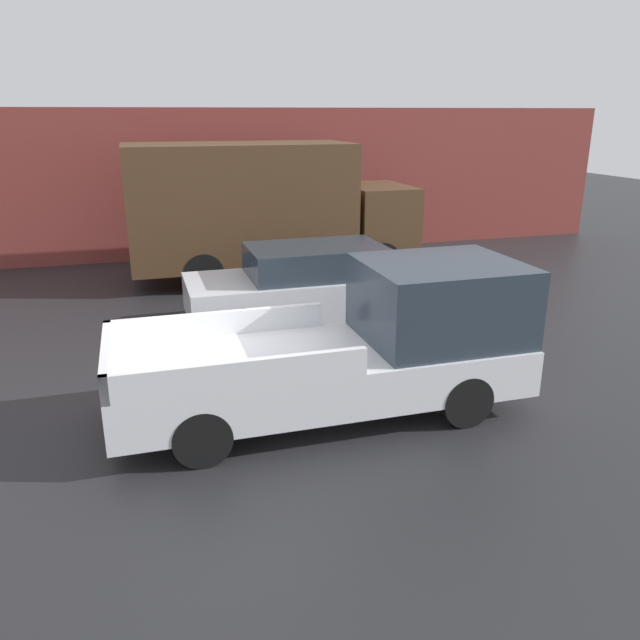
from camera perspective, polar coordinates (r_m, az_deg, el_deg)
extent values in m
plane|color=#232326|center=(9.32, -9.40, -7.46)|extent=(60.00, 60.00, 0.00)
cube|color=brown|center=(18.41, -13.97, 11.84)|extent=(28.00, 0.15, 4.16)
cube|color=silver|center=(8.66, 0.10, -4.61)|extent=(5.66, 2.04, 0.64)
cube|color=#28333D|center=(9.00, 10.88, 1.82)|extent=(2.15, 1.91, 1.10)
cube|color=silver|center=(9.13, -9.35, -0.31)|extent=(3.11, 0.10, 0.35)
cube|color=silver|center=(7.33, -7.31, -4.99)|extent=(3.11, 0.10, 0.35)
cube|color=silver|center=(8.17, -18.96, -3.37)|extent=(0.10, 2.04, 0.35)
cylinder|color=black|center=(10.13, 8.18, -3.00)|extent=(0.72, 0.26, 0.72)
cylinder|color=black|center=(8.67, 13.14, -7.14)|extent=(0.72, 0.26, 0.72)
cylinder|color=black|center=(9.30, -12.00, -5.23)|extent=(0.72, 0.26, 0.72)
cylinder|color=black|center=(7.68, -10.75, -10.46)|extent=(0.72, 0.26, 0.72)
cube|color=silver|center=(12.27, -1.03, 2.55)|extent=(4.73, 1.89, 0.70)
cube|color=#28333D|center=(12.15, -0.40, 5.48)|extent=(2.60, 1.66, 0.57)
cylinder|color=black|center=(13.56, 3.99, 2.78)|extent=(0.76, 0.22, 0.76)
cylinder|color=black|center=(12.07, 6.79, 0.69)|extent=(0.76, 0.22, 0.76)
cylinder|color=black|center=(12.86, -8.35, 1.74)|extent=(0.76, 0.22, 0.76)
cylinder|color=black|center=(11.27, -7.06, -0.61)|extent=(0.76, 0.22, 0.76)
cube|color=#4C331E|center=(16.88, 5.19, 9.18)|extent=(1.57, 2.40, 1.77)
cube|color=#4C331E|center=(15.82, -7.34, 10.53)|extent=(5.43, 2.52, 2.88)
cylinder|color=black|center=(17.97, 2.93, 7.00)|extent=(0.94, 0.30, 0.94)
cylinder|color=black|center=(15.91, 5.63, 5.43)|extent=(0.94, 0.30, 0.94)
cylinder|color=black|center=(17.03, -11.48, 6.02)|extent=(0.94, 0.30, 0.94)
cylinder|color=black|center=(14.85, -10.61, 4.26)|extent=(0.94, 0.30, 0.94)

